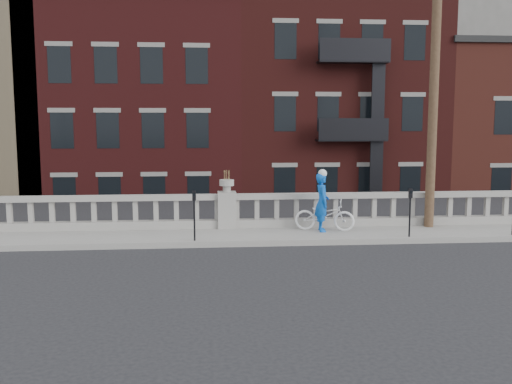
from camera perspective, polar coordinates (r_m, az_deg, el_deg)
ground at (r=13.60m, az=-2.32°, el=-7.30°), size 120.00×120.00×0.00m
sidewalk at (r=16.50m, az=-2.80°, el=-4.45°), size 32.00×2.20×0.15m
balustrade at (r=17.34m, az=-2.93°, el=-1.99°), size 28.00×0.34×1.03m
planter_pedestal at (r=17.31m, az=-2.93°, el=-1.37°), size 0.55×0.55×1.76m
lower_level at (r=36.23m, az=-3.12°, el=5.94°), size 80.00×44.00×20.80m
utility_pole at (r=18.17m, az=17.47°, el=12.66°), size 1.60×0.28×10.00m
parking_meter_b at (r=15.50m, az=-6.19°, el=-1.78°), size 0.10×0.09×1.36m
parking_meter_c at (r=16.49m, az=15.16°, el=-1.45°), size 0.10×0.09×1.36m
bicycle at (r=17.01m, az=6.88°, el=-2.30°), size 1.86×1.06×0.92m
cyclist at (r=16.84m, az=6.62°, el=-1.02°), size 0.44×0.64×1.73m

